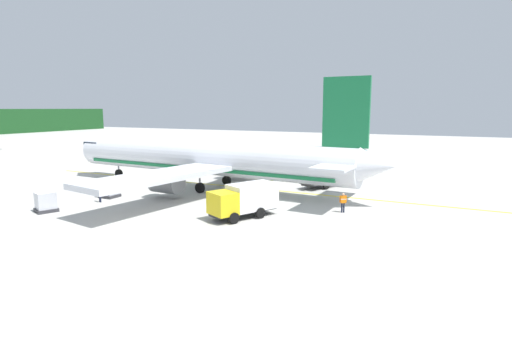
{
  "coord_description": "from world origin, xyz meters",
  "views": [
    {
      "loc": [
        -26.85,
        -4.09,
        9.03
      ],
      "look_at": [
        10.08,
        13.9,
        2.69
      ],
      "focal_mm": 28.62,
      "sensor_mm": 36.0,
      "label": 1
    }
  ],
  "objects": [
    {
      "name": "crew_loader_right",
      "position": [
        13.72,
        13.84,
        1.06
      ],
      "size": [
        0.33,
        0.62,
        1.78
      ],
      "color": "#191E33",
      "rests_on": "ground"
    },
    {
      "name": "crew_loader_left",
      "position": [
        1.26,
        26.43,
        1.01
      ],
      "size": [
        0.36,
        0.6,
        1.7
      ],
      "color": "#191E33",
      "rests_on": "ground"
    },
    {
      "name": "service_truck_catering",
      "position": [
        2.52,
        11.31,
        1.54
      ],
      "size": [
        6.25,
        4.59,
        2.77
      ],
      "color": "yellow",
      "rests_on": "ground"
    },
    {
      "name": "cargo_container_near",
      "position": [
        -3.47,
        27.93,
        0.87
      ],
      "size": [
        2.21,
        2.21,
        1.84
      ],
      "color": "#333338",
      "rests_on": "ground"
    },
    {
      "name": "cargo_container_mid",
      "position": [
        3.27,
        27.26,
        0.95
      ],
      "size": [
        1.62,
        1.62,
        2.01
      ],
      "color": "#333338",
      "rests_on": "ground"
    },
    {
      "name": "apron_guide_line",
      "position": [
        13.88,
        16.55,
        0.01
      ],
      "size": [
        0.3,
        60.0,
        0.01
      ],
      "primitive_type": "cube",
      "color": "yellow",
      "rests_on": "ground"
    },
    {
      "name": "crew_marshaller",
      "position": [
        7.66,
        4.28,
        1.02
      ],
      "size": [
        0.42,
        0.56,
        1.73
      ],
      "color": "#191E33",
      "rests_on": "ground"
    },
    {
      "name": "service_truck_baggage",
      "position": [
        19.25,
        8.81,
        1.18
      ],
      "size": [
        6.57,
        4.3,
        2.62
      ],
      "color": "silver",
      "rests_on": "ground"
    },
    {
      "name": "airliner_foreground",
      "position": [
        11.86,
        20.98,
        3.39
      ],
      "size": [
        34.63,
        41.73,
        11.9
      ],
      "color": "silver",
      "rests_on": "ground"
    }
  ]
}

